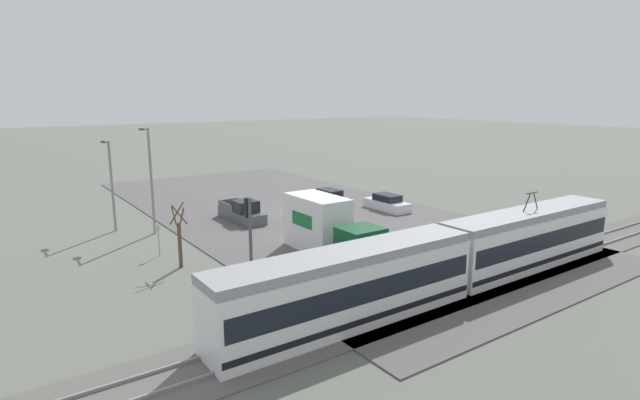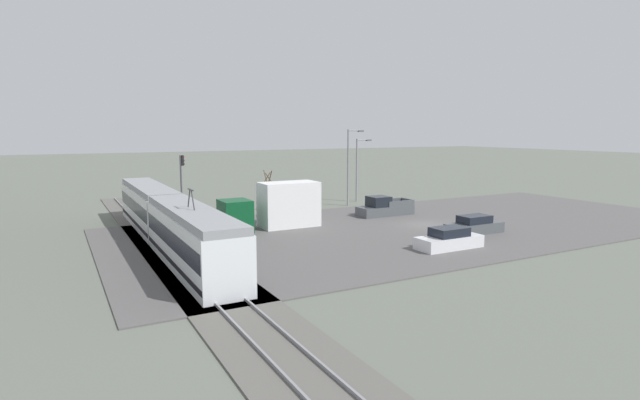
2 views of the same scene
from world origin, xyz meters
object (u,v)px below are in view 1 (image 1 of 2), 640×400
traffic_light_pole (250,241)px  street_lamp_mid_block (150,173)px  street_lamp_near_crossing (111,179)px  sedan_car_0 (330,198)px  sedan_car_1 (387,203)px  no_parking_sign (158,237)px  pickup_truck (242,212)px  box_truck (327,228)px  street_tree (180,239)px  light_rail_tram (451,260)px

traffic_light_pole → street_lamp_mid_block: bearing=-91.9°
street_lamp_near_crossing → sedan_car_0: bearing=174.5°
sedan_car_1 → no_parking_sign: bearing=-176.2°
pickup_truck → sedan_car_1: (-13.04, 3.91, -0.10)m
street_lamp_near_crossing → traffic_light_pole: bearing=94.9°
box_truck → street_lamp_near_crossing: bearing=-54.8°
sedan_car_0 → street_lamp_mid_block: 17.98m
street_lamp_near_crossing → street_lamp_mid_block: bearing=131.6°
pickup_truck → street_lamp_near_crossing: size_ratio=0.77×
no_parking_sign → street_lamp_mid_block: bearing=-103.6°
sedan_car_1 → street_lamp_mid_block: street_lamp_mid_block is taller
sedan_car_0 → sedan_car_1: 5.95m
street_tree → sedan_car_0: bearing=-152.4°
traffic_light_pole → street_lamp_mid_block: 17.76m
sedan_car_0 → street_lamp_near_crossing: bearing=174.5°
street_lamp_near_crossing → pickup_truck: bearing=161.4°
street_lamp_near_crossing → sedan_car_1: bearing=162.5°
sedan_car_1 → no_parking_sign: 21.85m
light_rail_tram → street_tree: size_ratio=6.89×
sedan_car_1 → light_rail_tram: bearing=-122.4°
street_tree → street_lamp_near_crossing: (1.27, -11.64, 2.32)m
box_truck → street_tree: (9.08, -3.01, 0.06)m
light_rail_tram → street_lamp_near_crossing: size_ratio=3.95×
sedan_car_0 → sedan_car_1: size_ratio=1.00×
sedan_car_0 → traffic_light_pole: (18.09, 18.41, 3.07)m
sedan_car_1 → traffic_light_pole: size_ratio=0.82×
light_rail_tram → street_lamp_mid_block: bearing=-65.3°
sedan_car_0 → no_parking_sign: 20.11m
street_lamp_near_crossing → no_parking_sign: street_lamp_near_crossing is taller
street_tree → traffic_light_pole: bearing=93.1°
pickup_truck → street_lamp_near_crossing: 10.72m
traffic_light_pole → street_lamp_mid_block: (-0.58, -17.73, 0.98)m
pickup_truck → no_parking_sign: size_ratio=2.55×
sedan_car_1 → sedan_car_0: bearing=118.5°
sedan_car_1 → street_tree: bearing=-168.1°
no_parking_sign → street_tree: bearing=97.4°
box_truck → street_lamp_mid_block: (8.03, -12.04, 2.91)m
pickup_truck → sedan_car_1: 13.61m
street_lamp_near_crossing → no_parking_sign: 9.10m
traffic_light_pole → light_rail_tram: bearing=161.4°
sedan_car_1 → traffic_light_pole: traffic_light_pole is taller
box_truck → sedan_car_0: size_ratio=1.73×
street_lamp_mid_block → no_parking_sign: size_ratio=3.78×
no_parking_sign → street_lamp_near_crossing: bearing=-84.2°
light_rail_tram → street_lamp_near_crossing: 26.81m
street_tree → no_parking_sign: size_ratio=1.89×
light_rail_tram → sedan_car_0: 23.24m
box_truck → no_parking_sign: size_ratio=3.81×
light_rail_tram → sedan_car_0: (-7.73, -21.89, -1.12)m
pickup_truck → sedan_car_1: pickup_truck is taller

